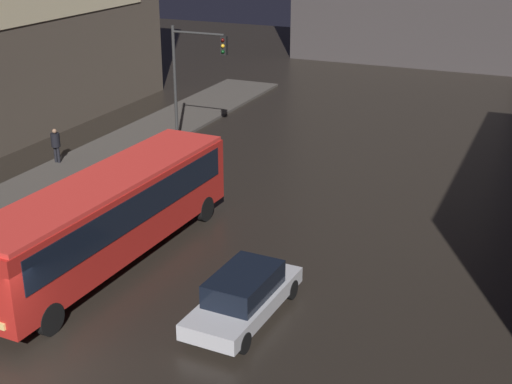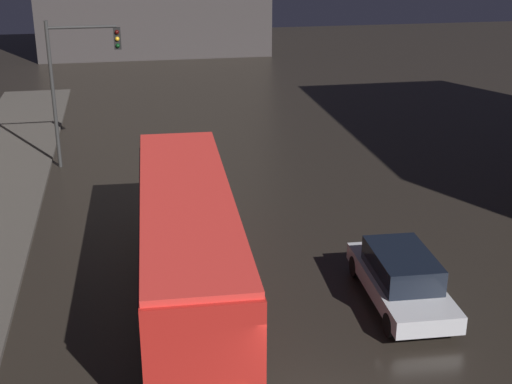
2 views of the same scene
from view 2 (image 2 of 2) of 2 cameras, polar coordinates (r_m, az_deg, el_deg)
bus_near at (r=20.05m, az=-5.51°, el=-3.26°), size 2.99×12.10×3.17m
car_taxi at (r=20.52m, az=11.53°, el=-6.69°), size 2.05×4.85×1.52m
traffic_light_main at (r=31.37m, az=-14.22°, el=9.45°), size 3.06×0.35×6.31m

